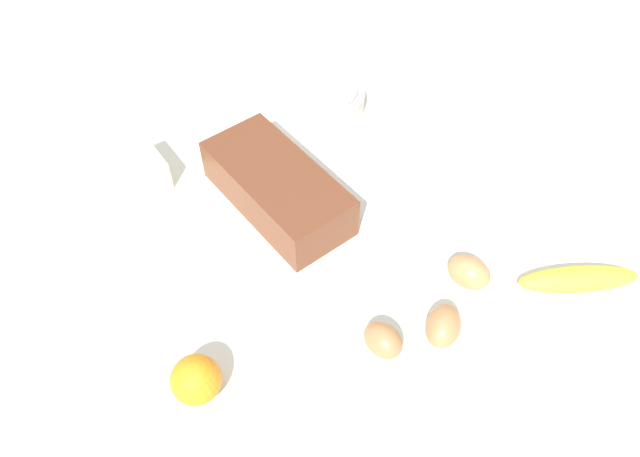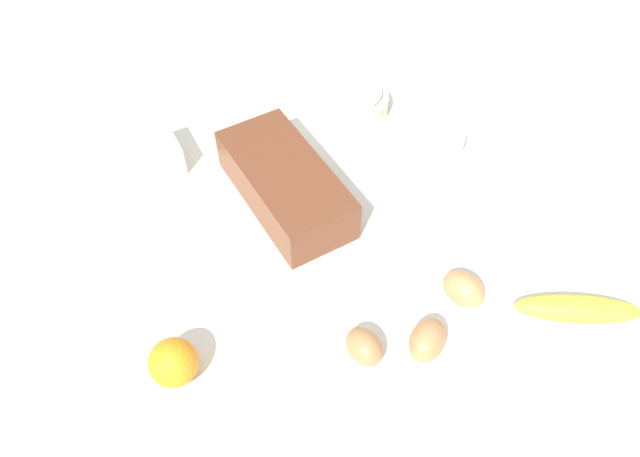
# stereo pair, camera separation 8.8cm
# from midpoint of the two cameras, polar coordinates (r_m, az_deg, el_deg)

# --- Properties ---
(ground_plane) EXTENTS (2.40, 2.40, 0.02)m
(ground_plane) POSITION_cam_midpoint_polar(r_m,az_deg,el_deg) (1.03, -2.43, -1.89)
(ground_plane) COLOR silver
(loaf_pan) EXTENTS (0.29, 0.16, 0.08)m
(loaf_pan) POSITION_cam_midpoint_polar(r_m,az_deg,el_deg) (1.06, -6.35, 3.70)
(loaf_pan) COLOR brown
(loaf_pan) RESTS_ON ground_plane
(flour_bowl) EXTENTS (0.14, 0.14, 0.07)m
(flour_bowl) POSITION_cam_midpoint_polar(r_m,az_deg,el_deg) (1.25, -1.17, 12.01)
(flour_bowl) COLOR silver
(flour_bowl) RESTS_ON ground_plane
(sugar_bowl) EXTENTS (0.15, 0.15, 0.06)m
(sugar_bowl) POSITION_cam_midpoint_polar(r_m,az_deg,el_deg) (1.19, 5.81, 9.40)
(sugar_bowl) COLOR silver
(sugar_bowl) RESTS_ON ground_plane
(banana) EXTENTS (0.13, 0.19, 0.04)m
(banana) POSITION_cam_midpoint_polar(r_m,az_deg,el_deg) (1.02, 20.56, -4.54)
(banana) COLOR yellow
(banana) RESTS_ON ground_plane
(orange_fruit) EXTENTS (0.07, 0.07, 0.07)m
(orange_fruit) POSITION_cam_midpoint_polar(r_m,az_deg,el_deg) (0.88, -14.28, -13.57)
(orange_fruit) COLOR orange
(orange_fruit) RESTS_ON ground_plane
(butter_block) EXTENTS (0.09, 0.07, 0.06)m
(butter_block) POSITION_cam_midpoint_polar(r_m,az_deg,el_deg) (1.16, -18.12, 5.13)
(butter_block) COLOR #F4EDB2
(butter_block) RESTS_ON ground_plane
(egg_near_butter) EXTENTS (0.07, 0.06, 0.05)m
(egg_near_butter) POSITION_cam_midpoint_polar(r_m,az_deg,el_deg) (0.90, 3.04, -10.42)
(egg_near_butter) COLOR #A36D42
(egg_near_butter) RESTS_ON ground_plane
(egg_beside_bowl) EXTENTS (0.08, 0.09, 0.05)m
(egg_beside_bowl) POSITION_cam_midpoint_polar(r_m,az_deg,el_deg) (0.92, 8.62, -9.06)
(egg_beside_bowl) COLOR #AC7446
(egg_beside_bowl) RESTS_ON ground_plane
(egg_loose) EXTENTS (0.08, 0.07, 0.05)m
(egg_loose) POSITION_cam_midpoint_polar(r_m,az_deg,el_deg) (0.98, 11.12, -4.12)
(egg_loose) COLOR #BC7F4D
(egg_loose) RESTS_ON ground_plane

